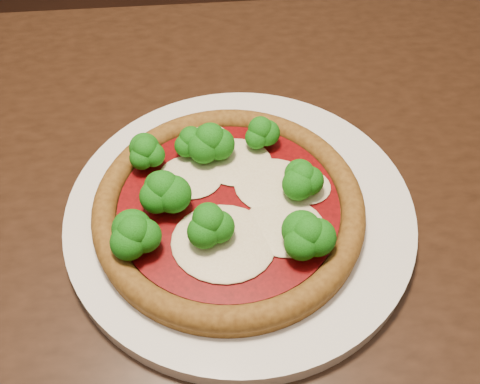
# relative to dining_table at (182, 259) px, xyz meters

# --- Properties ---
(dining_table) EXTENTS (1.44, 1.05, 0.75)m
(dining_table) POSITION_rel_dining_table_xyz_m (0.00, 0.00, 0.00)
(dining_table) COLOR black
(dining_table) RESTS_ON floor
(plate) EXTENTS (0.33, 0.33, 0.02)m
(plate) POSITION_rel_dining_table_xyz_m (0.07, -0.00, 0.11)
(plate) COLOR silver
(plate) RESTS_ON dining_table
(pizza) EXTENTS (0.25, 0.25, 0.06)m
(pizza) POSITION_rel_dining_table_xyz_m (0.06, -0.01, 0.14)
(pizza) COLOR brown
(pizza) RESTS_ON plate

